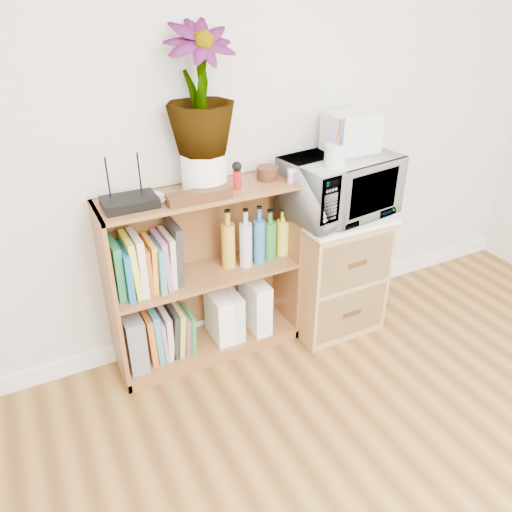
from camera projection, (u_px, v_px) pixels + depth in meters
skirting_board at (253, 312)px, 3.06m from camera, size 4.00×0.02×0.10m
bookshelf at (205, 277)px, 2.60m from camera, size 1.00×0.30×0.95m
wicker_unit at (331, 271)px, 2.90m from camera, size 0.50×0.45×0.70m
microwave at (340, 186)px, 2.64m from camera, size 0.62×0.47×0.32m
pen_cup at (335, 155)px, 2.40m from camera, size 0.10×0.10×0.11m
small_appliance at (351, 132)px, 2.60m from camera, size 0.25×0.21×0.20m
router at (130, 202)px, 2.21m from camera, size 0.24×0.16×0.04m
white_bowl at (151, 200)px, 2.24m from camera, size 0.13×0.13×0.03m
plant_pot at (204, 171)px, 2.36m from camera, size 0.22×0.22×0.18m
potted_plant at (200, 90)px, 2.18m from camera, size 0.31×0.31×0.56m
trinket_box at (199, 196)px, 2.27m from camera, size 0.30×0.08×0.05m
kokeshi_doll at (237, 180)px, 2.39m from camera, size 0.04×0.04×0.09m
wooden_bowl at (268, 173)px, 2.51m from camera, size 0.11×0.11×0.07m
paint_jars at (296, 177)px, 2.48m from camera, size 0.11×0.04×0.05m
file_box at (133, 338)px, 2.56m from camera, size 0.09×0.25×0.31m
magazine_holder_left at (219, 317)px, 2.75m from camera, size 0.09×0.22×0.27m
magazine_holder_mid at (230, 313)px, 2.78m from camera, size 0.09×0.22×0.27m
magazine_holder_right at (255, 304)px, 2.83m from camera, size 0.10×0.25×0.31m
cookbooks at (147, 263)px, 2.41m from camera, size 0.33×0.20×0.31m
liquor_bottles at (261, 235)px, 2.65m from camera, size 0.47×0.07×0.32m
lower_books at (167, 332)px, 2.65m from camera, size 0.25×0.19×0.30m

